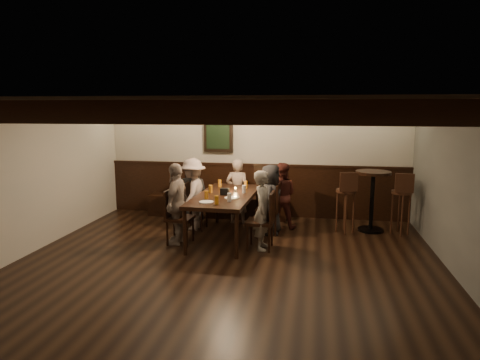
% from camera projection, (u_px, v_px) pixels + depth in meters
% --- Properties ---
extents(room, '(7.00, 7.00, 7.00)m').
position_uv_depth(room, '(231.00, 175.00, 8.08)').
color(room, black).
rests_on(room, ground).
extents(dining_table, '(1.03, 2.18, 0.81)m').
position_uv_depth(dining_table, '(225.00, 198.00, 7.63)').
color(dining_table, black).
rests_on(dining_table, floor).
extents(chair_left_near, '(0.42, 0.42, 0.90)m').
position_uv_depth(chair_left_near, '(195.00, 215.00, 8.29)').
color(chair_left_near, black).
rests_on(chair_left_near, floor).
extents(chair_left_far, '(0.44, 0.44, 0.94)m').
position_uv_depth(chair_left_far, '(179.00, 227.00, 7.42)').
color(chair_left_far, black).
rests_on(chair_left_far, floor).
extents(chair_right_near, '(0.44, 0.44, 0.94)m').
position_uv_depth(chair_right_near, '(268.00, 218.00, 8.00)').
color(chair_right_near, black).
rests_on(chair_right_near, floor).
extents(chair_right_far, '(0.45, 0.45, 0.97)m').
position_uv_depth(chair_right_far, '(261.00, 231.00, 7.13)').
color(chair_right_far, black).
rests_on(chair_right_far, floor).
extents(person_bench_left, '(0.64, 0.42, 1.28)m').
position_uv_depth(person_bench_left, '(193.00, 192.00, 8.70)').
color(person_bench_left, black).
rests_on(person_bench_left, floor).
extents(person_bench_centre, '(0.49, 0.33, 1.32)m').
position_uv_depth(person_bench_centre, '(237.00, 191.00, 8.66)').
color(person_bench_centre, gray).
rests_on(person_bench_centre, floor).
extents(person_bench_right, '(0.64, 0.51, 1.29)m').
position_uv_depth(person_bench_right, '(281.00, 195.00, 8.34)').
color(person_bench_right, '#55231D').
rests_on(person_bench_right, floor).
extents(person_left_near, '(0.54, 0.91, 1.39)m').
position_uv_depth(person_left_near, '(193.00, 194.00, 8.23)').
color(person_left_near, gray).
rests_on(person_left_near, floor).
extents(person_left_far, '(0.37, 0.84, 1.41)m').
position_uv_depth(person_left_far, '(177.00, 204.00, 7.35)').
color(person_left_far, gray).
rests_on(person_left_far, floor).
extents(person_right_near, '(0.43, 0.65, 1.31)m').
position_uv_depth(person_right_near, '(270.00, 199.00, 7.93)').
color(person_right_near, black).
rests_on(person_right_near, floor).
extents(person_right_far, '(0.33, 0.49, 1.33)m').
position_uv_depth(person_right_far, '(263.00, 210.00, 7.06)').
color(person_right_far, gray).
rests_on(person_right_far, floor).
extents(pint_a, '(0.07, 0.07, 0.14)m').
position_uv_depth(pint_a, '(220.00, 183.00, 8.34)').
color(pint_a, '#BF7219').
rests_on(pint_a, dining_table).
extents(pint_b, '(0.07, 0.07, 0.14)m').
position_uv_depth(pint_b, '(246.00, 185.00, 8.19)').
color(pint_b, '#BF7219').
rests_on(pint_b, dining_table).
extents(pint_c, '(0.07, 0.07, 0.14)m').
position_uv_depth(pint_c, '(211.00, 189.00, 7.77)').
color(pint_c, '#BF7219').
rests_on(pint_c, dining_table).
extents(pint_d, '(0.07, 0.07, 0.14)m').
position_uv_depth(pint_d, '(244.00, 189.00, 7.74)').
color(pint_d, silver).
rests_on(pint_d, dining_table).
extents(pint_e, '(0.07, 0.07, 0.14)m').
position_uv_depth(pint_e, '(206.00, 195.00, 7.22)').
color(pint_e, '#BF7219').
rests_on(pint_e, dining_table).
extents(pint_f, '(0.07, 0.07, 0.14)m').
position_uv_depth(pint_f, '(229.00, 197.00, 7.04)').
color(pint_f, silver).
rests_on(pint_f, dining_table).
extents(pint_g, '(0.07, 0.07, 0.14)m').
position_uv_depth(pint_g, '(217.00, 200.00, 6.83)').
color(pint_g, '#BF7219').
rests_on(pint_g, dining_table).
extents(plate_near, '(0.24, 0.24, 0.01)m').
position_uv_depth(plate_near, '(206.00, 202.00, 6.98)').
color(plate_near, white).
rests_on(plate_near, dining_table).
extents(plate_far, '(0.24, 0.24, 0.01)m').
position_uv_depth(plate_far, '(231.00, 198.00, 7.30)').
color(plate_far, white).
rests_on(plate_far, dining_table).
extents(condiment_caddy, '(0.15, 0.10, 0.12)m').
position_uv_depth(condiment_caddy, '(225.00, 192.00, 7.56)').
color(condiment_caddy, black).
rests_on(condiment_caddy, dining_table).
extents(candle, '(0.05, 0.05, 0.05)m').
position_uv_depth(candle, '(235.00, 190.00, 7.88)').
color(candle, beige).
rests_on(candle, dining_table).
extents(high_top_table, '(0.65, 0.65, 1.16)m').
position_uv_depth(high_top_table, '(372.00, 192.00, 8.08)').
color(high_top_table, black).
rests_on(high_top_table, floor).
extents(bar_stool_left, '(0.38, 0.40, 1.18)m').
position_uv_depth(bar_stool_left, '(345.00, 210.00, 8.02)').
color(bar_stool_left, '#361D11').
rests_on(bar_stool_left, floor).
extents(bar_stool_right, '(0.37, 0.38, 1.18)m').
position_uv_depth(bar_stool_right, '(401.00, 212.00, 7.90)').
color(bar_stool_right, '#361D11').
rests_on(bar_stool_right, floor).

